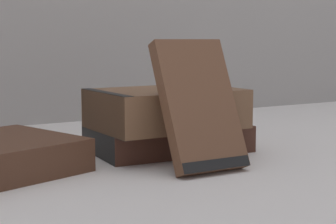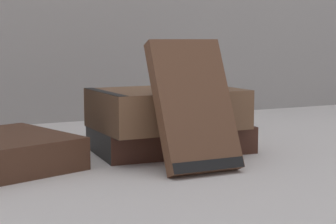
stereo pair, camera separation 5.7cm
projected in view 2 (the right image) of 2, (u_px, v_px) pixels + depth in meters
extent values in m
plane|color=silver|center=(159.00, 159.00, 0.69)|extent=(3.00, 3.00, 0.00)
cube|color=#422319|center=(170.00, 138.00, 0.74)|extent=(0.20, 0.14, 0.03)
cube|color=black|center=(102.00, 142.00, 0.71)|extent=(0.02, 0.12, 0.04)
cube|color=brown|center=(167.00, 108.00, 0.72)|extent=(0.18, 0.13, 0.05)
cube|color=black|center=(105.00, 112.00, 0.68)|extent=(0.01, 0.12, 0.05)
cube|color=brown|center=(194.00, 105.00, 0.63)|extent=(0.09, 0.08, 0.15)
cube|color=black|center=(206.00, 167.00, 0.61)|extent=(0.09, 0.02, 0.02)
cylinder|color=silver|center=(203.00, 86.00, 0.73)|extent=(0.05, 0.05, 0.01)
torus|color=tan|center=(203.00, 86.00, 0.73)|extent=(0.06, 0.06, 0.01)
sphere|color=tan|center=(193.00, 85.00, 0.75)|extent=(0.01, 0.01, 0.01)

